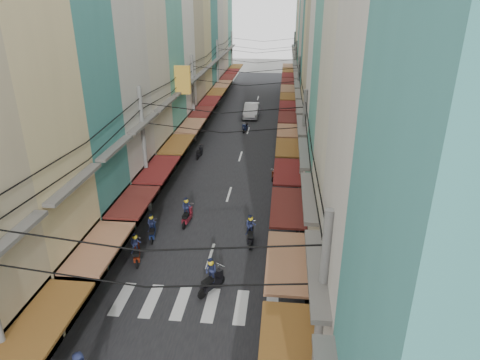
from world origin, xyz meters
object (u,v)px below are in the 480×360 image
Objects in this scene: white_car at (251,117)px; traffic_sign at (300,217)px; bicycle at (310,235)px; market_umbrella at (340,246)px.

traffic_sign is (4.91, -28.72, 2.09)m from white_car.
traffic_sign is (-0.72, -1.83, 2.09)m from bicycle.
white_car is at bearing -4.03° from bicycle.
bicycle is at bearing 68.61° from traffic_sign.
traffic_sign reaches higher than market_umbrella.
white_car is 27.47m from bicycle.
bicycle is 0.64× the size of market_umbrella.
market_umbrella reaches higher than bicycle.
market_umbrella is at bearing 176.69° from bicycle.
bicycle is 5.33m from market_umbrella.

